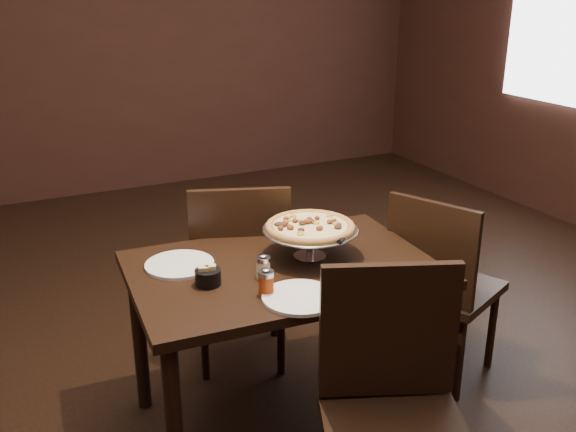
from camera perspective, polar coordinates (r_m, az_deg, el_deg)
name	(u,v)px	position (r m, az deg, el deg)	size (l,w,h in m)	color
room	(297,89)	(2.48, 0.84, 11.20)	(6.04, 7.04, 2.84)	black
dining_table	(282,287)	(2.57, -0.51, -6.37)	(1.23, 0.86, 0.74)	black
pizza_stand	(310,227)	(2.56, 1.98, -1.00)	(0.39, 0.39, 0.16)	#B1B0B7
parmesan_shaker	(263,267)	(2.41, -2.21, -4.54)	(0.06, 0.06, 0.10)	#F1EDBB
pepper_flake_shaker	(266,282)	(2.29, -1.96, -5.89)	(0.06, 0.06, 0.10)	#942B0D
packet_caddy	(208,277)	(2.38, -7.14, -5.37)	(0.10, 0.10, 0.08)	black
napkin_stack	(414,278)	(2.45, 11.18, -5.43)	(0.15, 0.15, 0.02)	white
plate_left	(180,265)	(2.56, -9.62, -4.28)	(0.27, 0.27, 0.01)	white
plate_near	(300,297)	(2.27, 1.08, -7.25)	(0.27, 0.27, 0.01)	white
serving_spatula	(345,237)	(2.47, 5.05, -1.89)	(0.17, 0.17, 0.02)	#B1B0B7
chair_far	(240,268)	(3.02, -4.25, -4.68)	(0.57, 0.57, 0.95)	black
chair_near	(394,407)	(2.13, 9.41, -16.44)	(0.59, 0.59, 0.97)	black
chair_side	(440,281)	(3.02, 13.38, -5.67)	(0.56, 0.56, 0.92)	black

